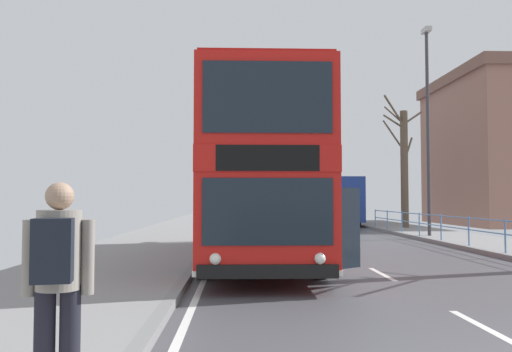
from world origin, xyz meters
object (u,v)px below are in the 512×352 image
(background_bus_far_lane, at_px, (327,200))
(pedestrian_with_backpack, at_px, (58,272))
(bare_tree_far_00, at_px, (404,164))
(double_decker_bus_main, at_px, (257,177))
(street_lamp_far_side, at_px, (428,116))

(background_bus_far_lane, xyz_separation_m, pedestrian_with_backpack, (-7.39, -30.59, -0.54))
(background_bus_far_lane, xyz_separation_m, bare_tree_far_00, (3.15, -6.76, 1.96))
(double_decker_bus_main, xyz_separation_m, background_bus_far_lane, (5.49, 20.85, -0.63))
(background_bus_far_lane, relative_size, street_lamp_far_side, 1.18)
(double_decker_bus_main, distance_m, pedestrian_with_backpack, 10.00)
(double_decker_bus_main, bearing_deg, street_lamp_far_side, 45.42)
(double_decker_bus_main, height_order, bare_tree_far_00, bare_tree_far_00)
(street_lamp_far_side, xyz_separation_m, bare_tree_far_00, (1.03, 6.37, -1.63))
(street_lamp_far_side, height_order, bare_tree_far_00, street_lamp_far_side)
(double_decker_bus_main, bearing_deg, bare_tree_far_00, 58.49)
(pedestrian_with_backpack, relative_size, street_lamp_far_side, 0.19)
(double_decker_bus_main, xyz_separation_m, pedestrian_with_backpack, (-1.91, -9.75, -1.17))
(pedestrian_with_backpack, bearing_deg, double_decker_bus_main, 78.93)
(background_bus_far_lane, relative_size, bare_tree_far_00, 1.47)
(background_bus_far_lane, height_order, bare_tree_far_00, bare_tree_far_00)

